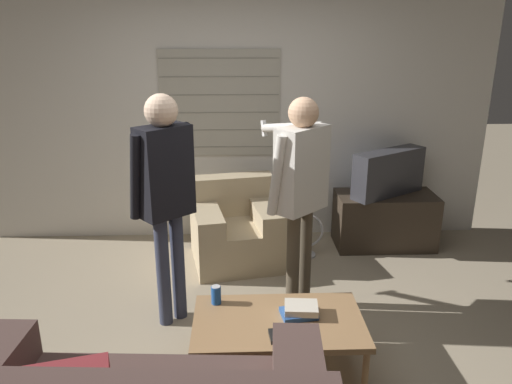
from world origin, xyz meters
TOP-DOWN VIEW (x-y plane):
  - ground_plane at (0.00, 0.00)m, footprint 16.00×16.00m
  - wall_back at (-0.00, 2.03)m, footprint 5.20×0.08m
  - armchair_beige at (0.02, 1.39)m, footprint 0.92×0.89m
  - coffee_table at (0.28, -0.26)m, footprint 1.07×0.63m
  - tv_stand at (1.51, 1.65)m, footprint 0.98×0.48m
  - tv at (1.51, 1.65)m, footprint 0.79×0.60m
  - person_left_standing at (-0.47, 0.38)m, footprint 0.47×0.77m
  - person_right_standing at (0.50, 0.50)m, footprint 0.49×0.82m
  - book_stack at (0.42, -0.22)m, footprint 0.25×0.19m
  - soda_can at (-0.11, -0.05)m, footprint 0.07×0.07m
  - spare_remote at (0.23, -0.45)m, footprint 0.05×0.13m
  - floor_fan at (0.69, 1.43)m, footprint 0.34×0.20m

SIDE VIEW (x-z plane):
  - ground_plane at x=0.00m, z-range 0.00..0.00m
  - floor_fan at x=0.69m, z-range 0.00..0.43m
  - tv_stand at x=1.51m, z-range 0.00..0.55m
  - armchair_beige at x=0.02m, z-range -0.08..0.69m
  - coffee_table at x=0.28m, z-range 0.16..0.54m
  - spare_remote at x=0.23m, z-range 0.39..0.41m
  - book_stack at x=0.42m, z-range 0.39..0.46m
  - soda_can at x=-0.11m, z-range 0.39..0.51m
  - tv at x=1.51m, z-range 0.55..0.99m
  - person_right_standing at x=0.50m, z-range 0.23..1.90m
  - person_left_standing at x=-0.47m, z-range 0.23..1.94m
  - wall_back at x=0.00m, z-range 0.00..2.55m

